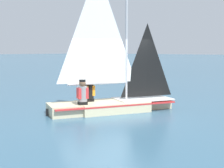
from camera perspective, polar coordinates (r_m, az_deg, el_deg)
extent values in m
plane|color=#38607A|center=(10.94, 0.00, -4.97)|extent=(260.00, 260.00, 0.00)
cube|color=beige|center=(10.90, 0.00, -4.06)|extent=(2.35, 2.75, 0.35)
cube|color=beige|center=(11.64, 7.80, -3.46)|extent=(1.14, 1.24, 0.35)
cube|color=beige|center=(10.40, -8.75, -4.64)|extent=(1.49, 1.43, 0.35)
cube|color=red|center=(10.88, 0.00, -3.47)|extent=(3.28, 4.39, 0.05)
cube|color=silver|center=(11.37, 5.62, -2.66)|extent=(2.04, 2.32, 0.04)
cylinder|color=#B7B7BC|center=(10.96, 2.68, 8.93)|extent=(0.08, 0.08, 4.58)
cylinder|color=#B7B7BC|center=(10.61, -2.60, 0.11)|extent=(1.11, 1.89, 0.07)
pyramid|color=white|center=(10.57, -2.65, 10.53)|extent=(1.04, 1.78, 3.79)
pyramid|color=black|center=(11.31, 6.43, 4.37)|extent=(0.77, 1.31, 2.62)
cube|color=black|center=(10.30, -11.78, -5.10)|extent=(0.07, 0.08, 0.25)
cube|color=black|center=(10.87, -4.15, -3.82)|extent=(0.35, 0.36, 0.45)
cylinder|color=black|center=(10.80, -4.17, -1.34)|extent=(0.41, 0.41, 0.50)
cube|color=orange|center=(10.80, -4.17, -1.20)|extent=(0.39, 0.42, 0.35)
sphere|color=#A87A56|center=(10.76, -4.19, 0.51)|extent=(0.22, 0.22, 0.22)
cube|color=black|center=(10.26, -5.38, -4.44)|extent=(0.35, 0.36, 0.45)
cylinder|color=gray|center=(10.18, -5.41, -1.81)|extent=(0.41, 0.41, 0.50)
cube|color=red|center=(10.18, -5.41, -1.67)|extent=(0.39, 0.42, 0.35)
sphere|color=brown|center=(10.14, -5.43, 0.14)|extent=(0.22, 0.22, 0.22)
cylinder|color=black|center=(10.13, -5.43, 0.61)|extent=(0.28, 0.28, 0.06)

